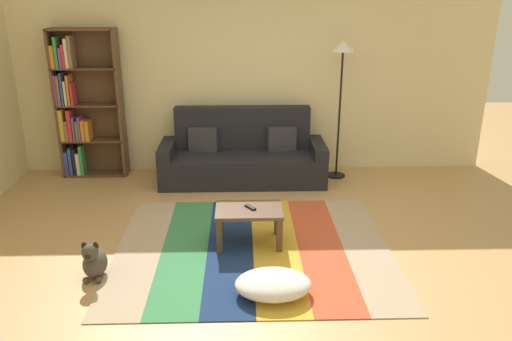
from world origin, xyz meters
TOP-DOWN VIEW (x-y plane):
  - ground_plane at (0.00, 0.00)m, footprint 14.00×14.00m
  - back_wall at (0.00, 2.55)m, footprint 6.80×0.10m
  - rug at (-0.07, -0.01)m, footprint 2.82×2.43m
  - couch at (-0.16, 2.02)m, footprint 2.26×0.80m
  - bookshelf at (-2.42, 2.31)m, footprint 0.90×0.28m
  - coffee_table at (-0.11, 0.11)m, footprint 0.69×0.46m
  - pouf at (0.09, -0.85)m, footprint 0.67×0.49m
  - dog at (-1.56, -0.50)m, footprint 0.22×0.35m
  - standing_lamp at (1.18, 2.12)m, footprint 0.32×0.32m
  - tv_remote at (-0.09, 0.13)m, footprint 0.12×0.15m

SIDE VIEW (x-z plane):
  - ground_plane at x=0.00m, z-range 0.00..0.00m
  - rug at x=-0.07m, z-range 0.00..0.01m
  - pouf at x=0.09m, z-range 0.01..0.21m
  - dog at x=-1.56m, z-range -0.04..0.36m
  - coffee_table at x=-0.11m, z-range 0.13..0.52m
  - couch at x=-0.16m, z-range -0.16..0.84m
  - tv_remote at x=-0.09m, z-range 0.40..0.42m
  - bookshelf at x=-2.42m, z-range -0.05..2.01m
  - back_wall at x=0.00m, z-range 0.00..2.70m
  - standing_lamp at x=1.18m, z-range 0.64..2.55m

